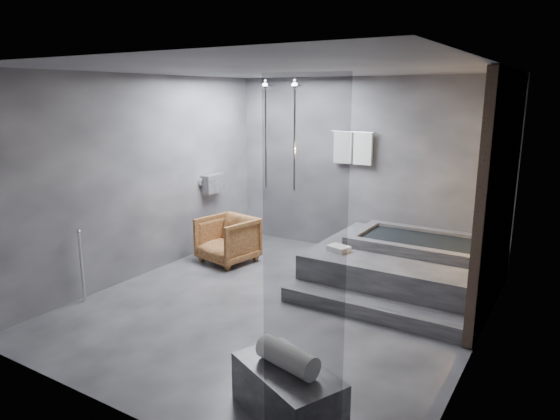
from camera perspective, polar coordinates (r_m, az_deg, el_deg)
The scene contains 7 objects.
room at distance 5.80m, azimuth 4.71°, elevation 5.14°, with size 5.00×5.04×2.82m.
tub_deck at distance 7.01m, azimuth 13.82°, elevation -6.28°, with size 2.20×2.00×0.50m, color #37373A.
tub_step at distance 6.03m, azimuth 10.19°, elevation -11.02°, with size 2.20×0.36×0.18m, color #37373A.
concrete_bench at distance 4.25m, azimuth 0.87°, elevation -20.07°, with size 0.93×0.51×0.42m, color #2D2D2F.
driftwood_chair at distance 7.71m, azimuth -6.00°, elevation -3.38°, with size 0.75×0.77×0.70m, color #4C2A13.
rolled_towel at distance 4.09m, azimuth 0.84°, elevation -16.45°, with size 0.19×0.19×0.54m, color white.
deck_towel at distance 6.66m, azimuth 6.71°, elevation -4.40°, with size 0.27×0.20×0.07m, color silver.
Camera 1 is at (2.99, -4.88, 2.54)m, focal length 32.00 mm.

